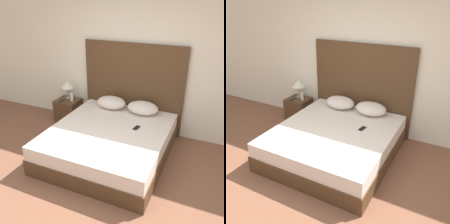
# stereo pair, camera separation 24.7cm
# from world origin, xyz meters

# --- Properties ---
(ground_plane) EXTENTS (16.00, 16.00, 0.00)m
(ground_plane) POSITION_xyz_m (0.00, 0.00, 0.00)
(ground_plane) COLOR brown
(wall_back) EXTENTS (10.00, 0.06, 2.70)m
(wall_back) POSITION_xyz_m (0.00, 2.24, 1.35)
(wall_back) COLOR silver
(wall_back) RESTS_ON ground_plane
(bed) EXTENTS (1.82, 2.01, 0.48)m
(bed) POSITION_xyz_m (-0.07, 1.13, 0.24)
(bed) COLOR #4C331E
(bed) RESTS_ON ground_plane
(headboard) EXTENTS (1.91, 0.05, 1.66)m
(headboard) POSITION_xyz_m (-0.07, 2.16, 0.83)
(headboard) COLOR #4C331E
(headboard) RESTS_ON ground_plane
(pillow_left) EXTENTS (0.55, 0.40, 0.22)m
(pillow_left) POSITION_xyz_m (-0.38, 1.89, 0.59)
(pillow_left) COLOR silver
(pillow_left) RESTS_ON bed
(pillow_right) EXTENTS (0.55, 0.40, 0.22)m
(pillow_right) POSITION_xyz_m (0.23, 1.89, 0.59)
(pillow_right) COLOR silver
(pillow_right) RESTS_ON bed
(phone_on_bed) EXTENTS (0.09, 0.16, 0.01)m
(phone_on_bed) POSITION_xyz_m (0.31, 1.33, 0.49)
(phone_on_bed) COLOR black
(phone_on_bed) RESTS_ON bed
(nightstand) EXTENTS (0.46, 0.42, 0.47)m
(nightstand) POSITION_xyz_m (-1.38, 1.92, 0.23)
(nightstand) COLOR #4C331E
(nightstand) RESTS_ON ground_plane
(table_lamp) EXTENTS (0.26, 0.26, 0.37)m
(table_lamp) POSITION_xyz_m (-1.41, 2.01, 0.76)
(table_lamp) COLOR tan
(table_lamp) RESTS_ON nightstand
(phone_on_nightstand) EXTENTS (0.07, 0.15, 0.01)m
(phone_on_nightstand) POSITION_xyz_m (-1.46, 1.82, 0.47)
(phone_on_nightstand) COLOR black
(phone_on_nightstand) RESTS_ON nightstand
(toiletry_bottle) EXTENTS (0.06, 0.06, 0.16)m
(toiletry_bottle) POSITION_xyz_m (-1.27, 1.91, 0.55)
(toiletry_bottle) COLOR silver
(toiletry_bottle) RESTS_ON nightstand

